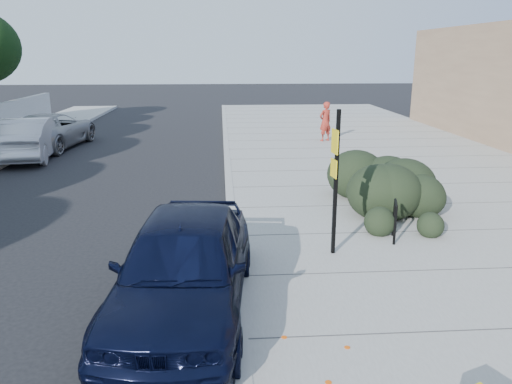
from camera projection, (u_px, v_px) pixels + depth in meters
ground at (236, 284)px, 8.73m from camera, size 120.00×120.00×0.00m
sidewalk_near at (431, 196)px, 13.90m from camera, size 11.20×50.00×0.15m
curb_near at (230, 199)px, 13.52m from camera, size 0.22×50.00×0.17m
bike_rack at (395, 217)px, 10.25m from camera, size 0.20×0.55×0.83m
sign_post at (335, 175)px, 9.29m from camera, size 0.12×0.32×2.78m
hedge at (395, 182)px, 12.16m from camera, size 2.60×4.09×1.42m
sedan_navy at (184, 265)px, 7.52m from camera, size 2.34×4.91×1.62m
wagon_silver at (30, 138)px, 19.03m from camera, size 2.24×4.93×1.57m
suv_silver at (50, 130)px, 21.33m from camera, size 3.08×5.57×1.48m
pedestrian at (325, 121)px, 21.96m from camera, size 0.75×0.67×1.72m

